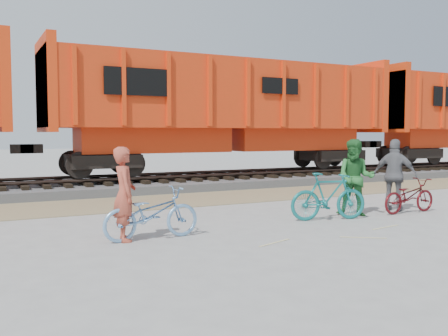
{
  "coord_description": "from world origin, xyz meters",
  "views": [
    {
      "loc": [
        -6.03,
        -8.58,
        2.05
      ],
      "look_at": [
        -0.89,
        1.5,
        1.26
      ],
      "focal_mm": 40.0,
      "sensor_mm": 36.0,
      "label": 1
    }
  ],
  "objects": [
    {
      "name": "bicycle_maroon",
      "position": [
        4.0,
        0.61,
        0.44
      ],
      "size": [
        1.69,
        0.61,
        0.89
      ],
      "primitive_type": "imported",
      "rotation": [
        0.0,
        0.0,
        1.58
      ],
      "color": "#530E13",
      "rests_on": "ground"
    },
    {
      "name": "person_solo",
      "position": [
        -3.45,
        0.66,
        0.9
      ],
      "size": [
        0.51,
        0.7,
        1.8
      ],
      "primitive_type": "imported",
      "rotation": [
        0.0,
        0.0,
        1.45
      ],
      "color": "#AF4633",
      "rests_on": "ground"
    },
    {
      "name": "person_man",
      "position": [
        2.47,
        0.91,
        0.95
      ],
      "size": [
        1.16,
        1.17,
        1.91
      ],
      "primitive_type": "imported",
      "rotation": [
        0.0,
        0.0,
        -0.83
      ],
      "color": "#27692D",
      "rests_on": "ground"
    },
    {
      "name": "gravel_strip",
      "position": [
        0.0,
        5.5,
        0.01
      ],
      "size": [
        120.0,
        3.0,
        0.02
      ],
      "primitive_type": "cube",
      "color": "#9B8A60",
      "rests_on": "ground"
    },
    {
      "name": "ballast_bed",
      "position": [
        0.0,
        9.0,
        0.15
      ],
      "size": [
        120.0,
        4.0,
        0.3
      ],
      "primitive_type": "cube",
      "color": "slate",
      "rests_on": "ground"
    },
    {
      "name": "ground",
      "position": [
        0.0,
        0.0,
        0.0
      ],
      "size": [
        120.0,
        120.0,
        0.0
      ],
      "primitive_type": "plane",
      "color": "#9E9E99",
      "rests_on": "ground"
    },
    {
      "name": "track",
      "position": [
        0.0,
        9.0,
        0.47
      ],
      "size": [
        120.0,
        2.6,
        0.24
      ],
      "color": "black",
      "rests_on": "ballast_bed"
    },
    {
      "name": "person_woman",
      "position": [
        3.9,
        1.01,
        0.95
      ],
      "size": [
        0.99,
        1.19,
        1.9
      ],
      "primitive_type": "imported",
      "rotation": [
        0.0,
        0.0,
        2.14
      ],
      "color": "slate",
      "rests_on": "ground"
    },
    {
      "name": "bicycle_teal",
      "position": [
        1.47,
        0.71,
        0.57
      ],
      "size": [
        1.95,
        0.98,
        1.13
      ],
      "primitive_type": "imported",
      "rotation": [
        0.0,
        0.0,
        1.32
      ],
      "color": "#157170",
      "rests_on": "ground"
    },
    {
      "name": "bicycle_blue",
      "position": [
        -2.95,
        0.56,
        0.5
      ],
      "size": [
        1.94,
        0.74,
        1.01
      ],
      "primitive_type": "imported",
      "rotation": [
        0.0,
        0.0,
        1.61
      ],
      "color": "#73A4D5",
      "rests_on": "ground"
    },
    {
      "name": "hopper_car_center",
      "position": [
        3.12,
        9.0,
        3.01
      ],
      "size": [
        14.0,
        3.13,
        4.65
      ],
      "color": "black",
      "rests_on": "track"
    }
  ]
}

